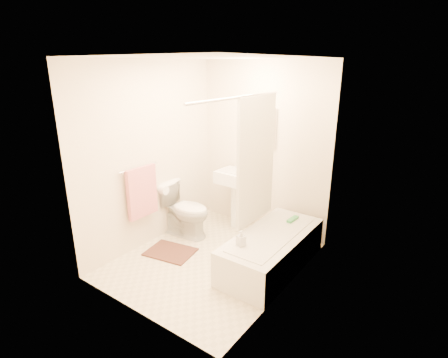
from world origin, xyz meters
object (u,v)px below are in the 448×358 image
Objects in this scene: toilet at (184,210)px; bath_mat at (171,252)px; sink at (235,197)px; soap_bottle at (241,239)px; bathtub at (272,251)px.

bath_mat is at bearing -163.92° from toilet.
soap_bottle is (0.82, -1.10, 0.04)m from sink.
toilet is 0.81× the size of sink.
soap_bottle is at bearing 1.61° from bath_mat.
bathtub is (1.42, -0.03, -0.16)m from toilet.
sink is at bearing 126.64° from soap_bottle.
bathtub is 0.56m from soap_bottle.
soap_bottle is at bearing -51.04° from sink.
sink is 1.25m from bath_mat.
soap_bottle reaches higher than bathtub.
sink is 0.63× the size of bathtub.
toilet is 4.16× the size of soap_bottle.
sink is 1.37m from soap_bottle.
bathtub is 1.32m from bath_mat.
toilet is 0.77m from sink.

